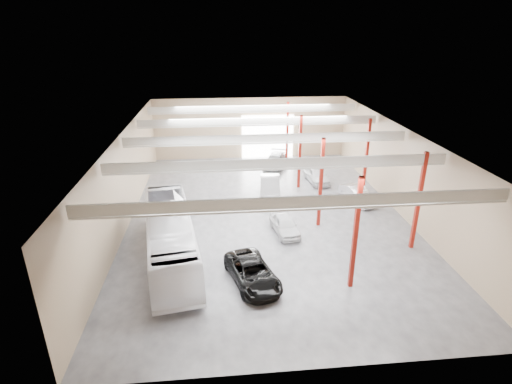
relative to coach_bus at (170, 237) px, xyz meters
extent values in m
cube|color=#414145|center=(7.11, 5.94, -1.69)|extent=(22.00, 32.00, 0.01)
cube|color=#A3A49F|center=(7.11, 5.94, 5.31)|extent=(22.00, 32.00, 0.12)
cube|color=#867254|center=(7.11, 21.94, 1.81)|extent=(22.00, 0.12, 7.00)
cube|color=#867254|center=(7.11, -10.06, 1.81)|extent=(22.00, 0.12, 7.00)
cube|color=#867254|center=(-3.89, 5.94, 1.81)|extent=(0.12, 32.00, 7.00)
cube|color=#867254|center=(18.11, 5.94, 1.81)|extent=(0.12, 32.00, 7.00)
cube|color=white|center=(9.11, 21.79, 0.81)|extent=(6.00, 0.20, 5.00)
cube|color=maroon|center=(10.91, -4.06, 1.81)|extent=(0.25, 0.25, 7.00)
cube|color=maroon|center=(10.91, 3.94, 1.81)|extent=(0.25, 0.25, 7.00)
cube|color=maroon|center=(10.91, 11.94, 1.81)|extent=(0.25, 0.25, 7.00)
cube|color=maroon|center=(10.91, 18.94, 1.81)|extent=(0.25, 0.25, 7.00)
cube|color=maroon|center=(16.61, -0.06, 1.81)|extent=(0.25, 0.25, 7.00)
cube|color=maroon|center=(16.61, 9.94, 1.81)|extent=(0.25, 0.25, 7.00)
cube|color=silver|center=(7.11, -6.06, 4.86)|extent=(21.60, 0.15, 0.60)
cube|color=silver|center=(7.11, -6.06, 4.46)|extent=(21.60, 0.10, 0.10)
cube|color=silver|center=(7.11, -0.06, 4.86)|extent=(21.60, 0.15, 0.60)
cube|color=silver|center=(7.11, -0.06, 4.46)|extent=(21.60, 0.10, 0.10)
cube|color=silver|center=(7.11, 5.94, 4.86)|extent=(21.60, 0.15, 0.60)
cube|color=silver|center=(7.11, 5.94, 4.46)|extent=(21.60, 0.10, 0.10)
cube|color=silver|center=(7.11, 11.94, 4.86)|extent=(21.60, 0.15, 0.60)
cube|color=silver|center=(7.11, 11.94, 4.46)|extent=(21.60, 0.10, 0.10)
cube|color=silver|center=(7.11, 17.94, 4.86)|extent=(21.60, 0.15, 0.60)
cube|color=silver|center=(7.11, 17.94, 4.46)|extent=(21.60, 0.10, 0.10)
imported|color=white|center=(0.00, 0.00, 0.00)|extent=(4.79, 12.46, 3.39)
imported|color=black|center=(5.11, -3.17, -0.98)|extent=(3.61, 5.54, 1.42)
imported|color=silver|center=(8.09, 2.94, -1.03)|extent=(2.14, 4.10, 1.33)
imported|color=#9F9FA3|center=(7.93, 10.44, -0.87)|extent=(2.28, 5.16, 1.65)
imported|color=slate|center=(9.50, 17.94, -0.96)|extent=(3.58, 5.48, 1.48)
imported|color=silver|center=(15.41, 7.94, -1.00)|extent=(2.50, 4.46, 1.39)
imported|color=silver|center=(12.98, 13.14, -0.97)|extent=(2.15, 4.41, 1.45)
camera|label=1|loc=(3.37, -23.38, 12.71)|focal=28.00mm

